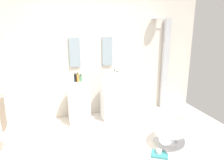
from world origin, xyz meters
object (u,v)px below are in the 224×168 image
(towel_rack, at_px, (1,115))
(soap_bottle_black, at_px, (75,78))
(coffee_mug, at_px, (159,152))
(soap_bottle_amber, at_px, (78,78))
(soap_bottle_white, at_px, (117,74))
(pedestal_sink_right, at_px, (112,98))
(soap_bottle_clear, at_px, (115,75))
(magazine_teal, at_px, (160,154))
(lounge_chair, at_px, (177,126))
(soap_bottle_green, at_px, (81,78))
(pedestal_sink_left, at_px, (79,101))
(shower_column, at_px, (165,63))

(towel_rack, distance_m, soap_bottle_black, 1.39)
(coffee_mug, relative_size, soap_bottle_amber, 0.49)
(soap_bottle_black, height_order, soap_bottle_white, soap_bottle_black)
(towel_rack, xyz_separation_m, coffee_mug, (2.24, -0.72, -0.58))
(pedestal_sink_right, xyz_separation_m, soap_bottle_white, (0.12, 0.02, 0.49))
(soap_bottle_clear, bearing_deg, soap_bottle_black, 177.07)
(coffee_mug, height_order, soap_bottle_black, soap_bottle_black)
(magazine_teal, bearing_deg, soap_bottle_black, 157.20)
(magazine_teal, xyz_separation_m, soap_bottle_white, (-0.21, 1.52, 0.92))
(coffee_mug, xyz_separation_m, soap_bottle_amber, (-1.01, 1.34, 0.91))
(magazine_teal, distance_m, soap_bottle_black, 1.99)
(magazine_teal, bearing_deg, towel_rack, -168.27)
(coffee_mug, bearing_deg, soap_bottle_amber, 127.17)
(pedestal_sink_right, bearing_deg, soap_bottle_black, -172.33)
(lounge_chair, xyz_separation_m, soap_bottle_amber, (-1.40, 1.17, 0.61))
(soap_bottle_green, bearing_deg, soap_bottle_clear, -2.07)
(coffee_mug, bearing_deg, soap_bottle_clear, 102.55)
(soap_bottle_white, bearing_deg, soap_bottle_amber, -168.48)
(pedestal_sink_left, relative_size, magazine_teal, 3.97)
(towel_rack, relative_size, soap_bottle_black, 5.98)
(lounge_chair, height_order, soap_bottle_clear, soap_bottle_clear)
(lounge_chair, distance_m, soap_bottle_amber, 1.93)
(coffee_mug, height_order, soap_bottle_clear, soap_bottle_clear)
(shower_column, height_order, soap_bottle_clear, shower_column)
(pedestal_sink_right, distance_m, soap_bottle_clear, 0.54)
(magazine_teal, distance_m, soap_bottle_green, 1.92)
(magazine_teal, bearing_deg, pedestal_sink_right, 132.29)
(soap_bottle_green, bearing_deg, soap_bottle_white, 10.43)
(pedestal_sink_left, relative_size, shower_column, 0.48)
(pedestal_sink_right, height_order, soap_bottle_white, soap_bottle_white)
(soap_bottle_white, bearing_deg, pedestal_sink_left, -178.22)
(shower_column, xyz_separation_m, soap_bottle_green, (-1.98, -0.40, -0.14))
(towel_rack, bearing_deg, soap_bottle_green, 26.50)
(towel_rack, distance_m, soap_bottle_clear, 2.07)
(soap_bottle_white, bearing_deg, magazine_teal, -82.19)
(shower_column, height_order, soap_bottle_green, shower_column)
(pedestal_sink_left, xyz_separation_m, soap_bottle_white, (0.80, 0.02, 0.49))
(towel_rack, bearing_deg, pedestal_sink_left, 31.30)
(lounge_chair, bearing_deg, coffee_mug, -157.12)
(pedestal_sink_left, bearing_deg, soap_bottle_green, -68.96)
(magazine_teal, distance_m, coffee_mug, 0.03)
(soap_bottle_black, bearing_deg, shower_column, 10.62)
(pedestal_sink_left, height_order, soap_bottle_white, soap_bottle_white)
(towel_rack, bearing_deg, shower_column, 17.76)
(soap_bottle_clear, bearing_deg, soap_bottle_green, 177.93)
(soap_bottle_green, bearing_deg, towel_rack, -153.50)
(lounge_chair, bearing_deg, soap_bottle_black, 139.95)
(lounge_chair, bearing_deg, shower_column, 68.57)
(soap_bottle_clear, relative_size, soap_bottle_green, 1.43)
(shower_column, distance_m, soap_bottle_green, 2.02)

